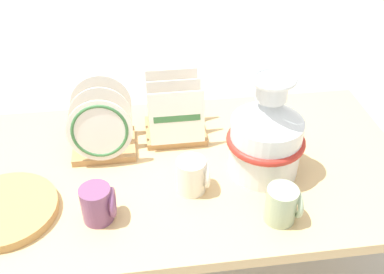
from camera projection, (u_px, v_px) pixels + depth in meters
The scene contains 9 objects.
display_table at pixel (192, 182), 1.43m from camera, with size 1.34×0.74×0.61m.
ceramic_vase at pixel (266, 134), 1.29m from camera, with size 0.23×0.23×0.33m.
dish_rack_round_plates at pixel (102, 131), 1.40m from camera, with size 0.20×0.19×0.22m.
dish_rack_square_plates at pixel (175, 119), 1.49m from camera, with size 0.20×0.19×0.20m.
wicker_charger_stack at pixel (5, 210), 1.22m from camera, with size 0.28×0.28×0.03m.
mug_plum_glaze at pixel (99, 204), 1.18m from camera, with size 0.09×0.08×0.10m.
mug_cream_glaze at pixel (193, 175), 1.27m from camera, with size 0.09×0.08×0.10m.
mug_sage_glaze at pixel (283, 204), 1.18m from camera, with size 0.09×0.08×0.10m.
fruit_bowl at pixel (276, 123), 1.51m from camera, with size 0.13×0.13×0.09m.
Camera 1 is at (-0.14, -1.05, 1.51)m, focal length 42.00 mm.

